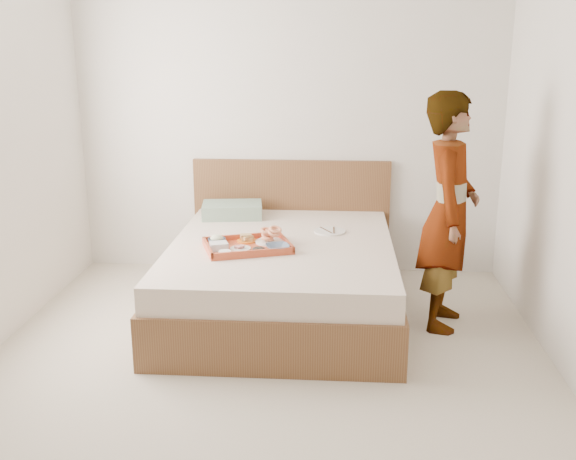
{
  "coord_description": "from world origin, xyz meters",
  "views": [
    {
      "loc": [
        0.4,
        -3.46,
        1.88
      ],
      "look_at": [
        0.08,
        0.9,
        0.65
      ],
      "focal_mm": 41.34,
      "sensor_mm": 36.0,
      "label": 1
    }
  ],
  "objects_px": {
    "bed": "(282,278)",
    "person": "(449,212)",
    "tray": "(247,245)",
    "dinner_plate": "(330,231)"
  },
  "relations": [
    {
      "from": "bed",
      "to": "person",
      "type": "xyz_separation_m",
      "value": [
        1.13,
        -0.12,
        0.53
      ]
    },
    {
      "from": "tray",
      "to": "person",
      "type": "height_order",
      "value": "person"
    },
    {
      "from": "dinner_plate",
      "to": "person",
      "type": "height_order",
      "value": "person"
    },
    {
      "from": "tray",
      "to": "dinner_plate",
      "type": "xyz_separation_m",
      "value": [
        0.56,
        0.46,
        -0.02
      ]
    },
    {
      "from": "person",
      "to": "dinner_plate",
      "type": "bearing_deg",
      "value": 75.56
    },
    {
      "from": "dinner_plate",
      "to": "bed",
      "type": "bearing_deg",
      "value": -139.16
    },
    {
      "from": "dinner_plate",
      "to": "person",
      "type": "bearing_deg",
      "value": -27.15
    },
    {
      "from": "person",
      "to": "tray",
      "type": "bearing_deg",
      "value": 105.08
    },
    {
      "from": "tray",
      "to": "dinner_plate",
      "type": "relative_size",
      "value": 2.4
    },
    {
      "from": "bed",
      "to": "person",
      "type": "bearing_deg",
      "value": -5.99
    }
  ]
}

